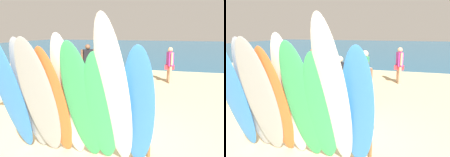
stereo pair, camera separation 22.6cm
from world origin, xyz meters
TOP-DOWN VIEW (x-y plane):
  - ground at (0.00, 14.00)m, footprint 60.00×60.00m
  - ocean_water at (0.00, 29.67)m, footprint 60.00×40.00m
  - surfboard_rack at (0.00, 0.00)m, footprint 2.72×0.07m
  - surfboard_blue_0 at (-1.13, -0.65)m, footprint 0.50×0.91m
  - surfboard_grey_1 at (-0.84, -0.50)m, footprint 0.51×0.76m
  - surfboard_grey_2 at (-0.51, -0.69)m, footprint 0.65×1.02m
  - surfboard_orange_3 at (-0.28, -0.60)m, footprint 0.48×0.90m
  - surfboard_white_4 at (-0.03, -0.54)m, footprint 0.50×0.79m
  - surfboard_green_5 at (0.26, -0.64)m, footprint 0.64×0.98m
  - surfboard_green_6 at (0.59, -0.63)m, footprint 0.59×0.92m
  - surfboard_white_7 at (0.84, -0.74)m, footprint 0.59×1.15m
  - surfboard_blue_8 at (1.17, -0.53)m, footprint 0.58×0.78m
  - beachgoer_by_water at (-0.25, 3.07)m, footprint 0.58×0.25m
  - beachgoer_near_rack at (-2.19, 5.81)m, footprint 0.55×0.44m
  - beachgoer_photographing at (1.47, 6.51)m, footprint 0.42×0.59m
  - beachgoer_strolling at (0.42, 3.89)m, footprint 0.43×0.63m
  - beachgoer_midbeach at (0.67, 2.68)m, footprint 0.47×0.37m
  - beach_chair_red at (-2.05, 2.77)m, footprint 0.52×0.68m
  - beach_chair_blue at (-3.37, 1.95)m, footprint 0.53×0.73m

SIDE VIEW (x-z plane):
  - ground at x=0.00m, z-range 0.00..0.00m
  - ocean_water at x=0.00m, z-range 0.00..0.02m
  - beach_chair_blue at x=-3.37m, z-range 0.02..0.83m
  - beach_chair_red at x=-2.05m, z-range 0.02..0.84m
  - surfboard_rack at x=0.00m, z-range 0.18..0.82m
  - beachgoer_midbeach at x=0.67m, z-range 0.11..1.60m
  - beachgoer_by_water at x=-0.25m, z-range 0.12..1.66m
  - beachgoer_photographing at x=1.47m, z-range 0.12..1.74m
  - beachgoer_strolling at x=0.42m, z-range 0.13..1.80m
  - beachgoer_near_rack at x=-2.19m, z-range 0.13..1.86m
  - surfboard_green_6 at x=0.59m, z-range 0.00..2.09m
  - surfboard_orange_3 at x=-0.28m, z-range 0.00..2.14m
  - surfboard_blue_8 at x=1.17m, z-range 0.00..2.18m
  - surfboard_green_5 at x=0.26m, z-range 0.00..2.23m
  - surfboard_grey_1 at x=-0.84m, z-range 0.00..2.26m
  - surfboard_grey_2 at x=-0.51m, z-range 0.00..2.28m
  - surfboard_white_4 at x=-0.03m, z-range 0.00..2.34m
  - surfboard_blue_0 at x=-1.13m, z-range 0.00..2.40m
  - surfboard_white_7 at x=0.84m, z-range 0.00..2.60m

